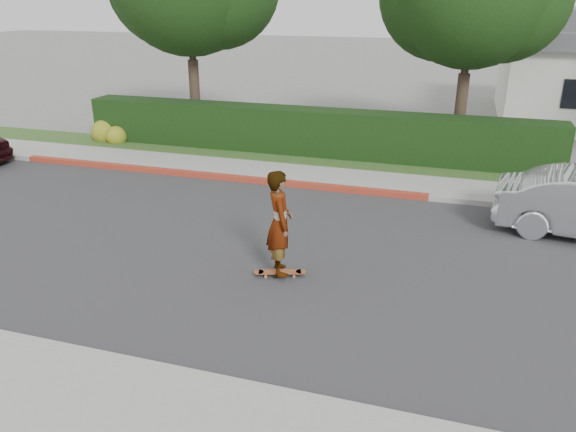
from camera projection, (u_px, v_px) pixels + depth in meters
The scene contains 11 objects.
ground at pixel (359, 265), 10.69m from camera, with size 120.00×120.00×0.00m, color slate.
road at pixel (359, 265), 10.68m from camera, with size 60.00×8.00×0.01m, color #2D2D30.
curb_near at pixel (298, 400), 7.02m from camera, with size 60.00×0.20×0.15m, color #9E9E99.
curb_far at pixel (389, 193), 14.30m from camera, with size 60.00×0.20×0.15m, color #9E9E99.
curb_red_section at pixel (209, 176), 15.68m from camera, with size 12.00×0.21×0.15m, color #9B3421.
sidewalk_far at pixel (393, 183), 15.10m from camera, with size 60.00×1.60×0.12m, color gray.
planting_strip at pixel (400, 168), 16.52m from camera, with size 60.00×1.60×0.10m, color #2D4C1E.
hedge at pixel (308, 133), 17.63m from camera, with size 15.00×1.00×1.50m, color black.
flowering_shrub at pixel (108, 134), 19.31m from camera, with size 1.40×1.00×0.90m.
skateboard at pixel (280, 272), 10.23m from camera, with size 0.97×0.48×0.09m.
skateboarder at pixel (280, 223), 9.87m from camera, with size 0.70×0.46×1.92m, color white.
Camera 1 is at (1.57, -9.55, 4.81)m, focal length 35.00 mm.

